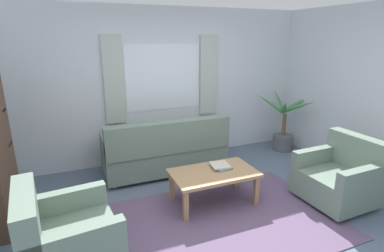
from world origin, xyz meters
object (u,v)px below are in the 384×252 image
object	(u,v)px
armchair_right	(340,177)
armchair_left	(65,238)
book_stack_on_table	(221,166)
couch	(165,151)
potted_plant	(284,127)
coffee_table	(214,176)

from	to	relation	value
armchair_right	armchair_left	bearing A→B (deg)	-92.34
book_stack_on_table	couch	bearing A→B (deg)	113.33
book_stack_on_table	potted_plant	distance (m)	2.28
armchair_right	book_stack_on_table	world-z (taller)	armchair_right
armchair_right	coffee_table	xyz separation A→B (m)	(-1.55, 0.60, 0.03)
couch	armchair_left	distance (m)	2.26
coffee_table	potted_plant	size ratio (longest dim) A/B	0.95
armchair_left	potted_plant	size ratio (longest dim) A/B	0.80
armchair_left	potted_plant	distance (m)	4.31
coffee_table	armchair_right	bearing A→B (deg)	-21.32
couch	coffee_table	size ratio (longest dim) A/B	1.73
couch	armchair_right	bearing A→B (deg)	137.04
coffee_table	potted_plant	distance (m)	2.45
book_stack_on_table	potted_plant	xyz separation A→B (m)	(1.97, 1.15, 0.00)
armchair_right	coffee_table	world-z (taller)	armchair_right
book_stack_on_table	coffee_table	bearing A→B (deg)	-149.66
book_stack_on_table	potted_plant	size ratio (longest dim) A/B	0.24
coffee_table	book_stack_on_table	distance (m)	0.18
armchair_right	potted_plant	size ratio (longest dim) A/B	0.76
couch	potted_plant	size ratio (longest dim) A/B	1.63
book_stack_on_table	potted_plant	bearing A→B (deg)	30.31
potted_plant	coffee_table	bearing A→B (deg)	-149.69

